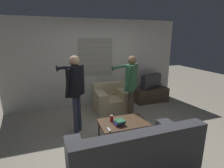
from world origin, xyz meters
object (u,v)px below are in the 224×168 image
Objects in this scene: couch_blue at (133,159)px; coffee_table at (123,124)px; soda_can at (112,118)px; spare_remote at (109,130)px; person_right_standing at (131,80)px; armchair_beige at (111,101)px; person_left_standing at (75,85)px; tv at (151,81)px; book_stack at (119,122)px.

couch_blue reaches higher than coffee_table.
coffee_table is at bearing 75.03° from couch_blue.
soda_can is 0.35m from spare_remote.
person_right_standing is (0.53, 0.83, 0.65)m from coffee_table.
person_left_standing is at bearing 36.18° from armchair_beige.
tv is 1.61m from person_right_standing.
tv reaches higher than book_stack.
person_right_standing is (0.77, 1.77, 0.70)m from couch_blue.
book_stack is at bearing -61.20° from soda_can.
tv is 2.95m from spare_remote.
coffee_table is 0.56× the size of person_left_standing.
armchair_beige is 1.55m from book_stack.
person_left_standing is (-0.81, 0.68, 0.68)m from coffee_table.
coffee_table is at bearing 33.94° from book_stack.
person_left_standing is at bearing 111.90° from spare_remote.
person_right_standing is at bearing 57.35° from coffee_table.
person_right_standing is at bearing 20.09° from tv.
tv is (1.95, 2.80, 0.36)m from couch_blue.
coffee_table is 1.26m from person_left_standing.
armchair_beige is 1.40m from soda_can.
person_right_standing is (0.32, -0.60, 0.70)m from armchair_beige.
person_right_standing is 12.81× the size of soda_can.
couch_blue reaches higher than book_stack.
tv is at bearing 39.99° from spare_remote.
armchair_beige is 7.00× the size of soda_can.
person_left_standing reaches higher than soda_can.
coffee_table is at bearing 26.41° from tv.
person_right_standing is at bearing 118.09° from armchair_beige.
person_left_standing is 12.61× the size of spare_remote.
couch_blue is 0.74m from spare_remote.
tv is 2.82m from person_left_standing.
tv is at bearing 54.32° from couch_blue.
person_left_standing is (-1.03, -0.75, 0.73)m from armchair_beige.
armchair_beige is at bearing 81.36° from coffee_table.
couch_blue is 0.88m from book_stack.
armchair_beige is 1.60m from tv.
couch_blue is 3.43m from tv.
person_left_standing is at bearing 108.93° from couch_blue.
coffee_table is at bearing -91.28° from person_left_standing.
person_left_standing is 7.76× the size of book_stack.
armchair_beige is at bearing -15.41° from person_left_standing.
armchair_beige is 0.53× the size of person_left_standing.
tv is 6.36× the size of soda_can.
coffee_table is 0.25m from soda_can.
tv is 0.50× the size of person_right_standing.
couch_blue is 1.10× the size of person_left_standing.
tv is at bearing -26.43° from person_left_standing.
person_left_standing is at bearing 140.24° from coffee_table.
soda_can is (-0.10, 0.17, 0.01)m from book_stack.
couch_blue reaches higher than soda_can.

